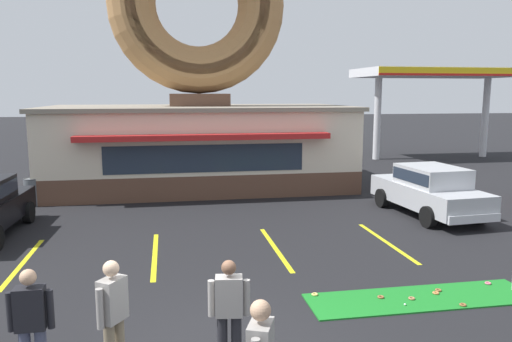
# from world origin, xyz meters

# --- Properties ---
(donut_shop_building) EXTENTS (12.30, 6.75, 10.96)m
(donut_shop_building) POSITION_xyz_m (0.69, 13.94, 3.74)
(donut_shop_building) COLOR brown
(donut_shop_building) RESTS_ON ground
(putting_mat) EXTENTS (4.41, 1.16, 0.03)m
(putting_mat) POSITION_xyz_m (4.04, 1.43, 0.01)
(putting_mat) COLOR #197523
(putting_mat) RESTS_ON ground
(mini_donut_near_left) EXTENTS (0.13, 0.13, 0.04)m
(mini_donut_near_left) POSITION_xyz_m (3.83, 1.39, 0.05)
(mini_donut_near_left) COLOR #A5724C
(mini_donut_near_left) RESTS_ON putting_mat
(mini_donut_near_right) EXTENTS (0.13, 0.13, 0.04)m
(mini_donut_near_right) POSITION_xyz_m (5.73, 1.82, 0.05)
(mini_donut_near_right) COLOR #D8667F
(mini_donut_near_right) RESTS_ON putting_mat
(mini_donut_mid_left) EXTENTS (0.13, 0.13, 0.04)m
(mini_donut_mid_left) POSITION_xyz_m (4.41, 1.55, 0.05)
(mini_donut_mid_left) COLOR #D17F47
(mini_donut_mid_left) RESTS_ON putting_mat
(mini_donut_mid_centre) EXTENTS (0.13, 0.13, 0.04)m
(mini_donut_mid_centre) POSITION_xyz_m (4.61, 0.96, 0.05)
(mini_donut_mid_centre) COLOR brown
(mini_donut_mid_centre) RESTS_ON putting_mat
(mini_donut_mid_right) EXTENTS (0.13, 0.13, 0.04)m
(mini_donut_mid_right) POSITION_xyz_m (2.07, 1.90, 0.05)
(mini_donut_mid_right) COLOR #E5C666
(mini_donut_mid_right) RESTS_ON putting_mat
(mini_donut_far_left) EXTENTS (0.13, 0.13, 0.04)m
(mini_donut_far_left) POSITION_xyz_m (4.54, 1.67, 0.05)
(mini_donut_far_left) COLOR brown
(mini_donut_far_left) RESTS_ON putting_mat
(mini_donut_far_centre) EXTENTS (0.13, 0.13, 0.04)m
(mini_donut_far_centre) POSITION_xyz_m (3.28, 1.56, 0.05)
(mini_donut_far_centre) COLOR brown
(mini_donut_far_centre) RESTS_ON putting_mat
(golf_ball) EXTENTS (0.04, 0.04, 0.04)m
(golf_ball) POSITION_xyz_m (3.57, 1.15, 0.05)
(golf_ball) COLOR white
(golf_ball) RESTS_ON putting_mat
(car_silver) EXTENTS (2.24, 4.68, 1.60)m
(car_silver) POSITION_xyz_m (7.56, 7.51, 0.87)
(car_silver) COLOR #B2B5BA
(car_silver) RESTS_ON ground
(pedestrian_blue_sweater_man) EXTENTS (0.60, 0.24, 1.62)m
(pedestrian_blue_sweater_man) POSITION_xyz_m (-2.50, -0.25, 0.90)
(pedestrian_blue_sweater_man) COLOR #474C66
(pedestrian_blue_sweater_man) RESTS_ON ground
(pedestrian_leather_jacket_man) EXTENTS (0.41, 0.51, 1.67)m
(pedestrian_leather_jacket_man) POSITION_xyz_m (-1.45, -0.23, 0.93)
(pedestrian_leather_jacket_man) COLOR #7F7056
(pedestrian_leather_jacket_man) RESTS_ON ground
(pedestrian_clipboard_woman) EXTENTS (0.59, 0.29, 1.59)m
(pedestrian_clipboard_woman) POSITION_xyz_m (0.14, -0.27, 0.88)
(pedestrian_clipboard_woman) COLOR #232328
(pedestrian_clipboard_woman) RESTS_ON ground
(trash_bin) EXTENTS (0.57, 0.57, 0.97)m
(trash_bin) POSITION_xyz_m (-5.31, 11.21, 0.50)
(trash_bin) COLOR #51565B
(trash_bin) RESTS_ON ground
(gas_station_canopy) EXTENTS (9.00, 4.46, 5.30)m
(gas_station_canopy) POSITION_xyz_m (15.02, 20.67, 4.86)
(gas_station_canopy) COLOR silver
(gas_station_canopy) RESTS_ON ground
(parking_stripe_far_left) EXTENTS (0.12, 3.60, 0.01)m
(parking_stripe_far_left) POSITION_xyz_m (-4.03, 5.00, 0.00)
(parking_stripe_far_left) COLOR yellow
(parking_stripe_far_left) RESTS_ON ground
(parking_stripe_left) EXTENTS (0.12, 3.60, 0.01)m
(parking_stripe_left) POSITION_xyz_m (-1.03, 5.00, 0.00)
(parking_stripe_left) COLOR yellow
(parking_stripe_left) RESTS_ON ground
(parking_stripe_mid_left) EXTENTS (0.12, 3.60, 0.01)m
(parking_stripe_mid_left) POSITION_xyz_m (1.97, 5.00, 0.00)
(parking_stripe_mid_left) COLOR yellow
(parking_stripe_mid_left) RESTS_ON ground
(parking_stripe_centre) EXTENTS (0.12, 3.60, 0.01)m
(parking_stripe_centre) POSITION_xyz_m (4.97, 5.00, 0.00)
(parking_stripe_centre) COLOR yellow
(parking_stripe_centre) RESTS_ON ground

